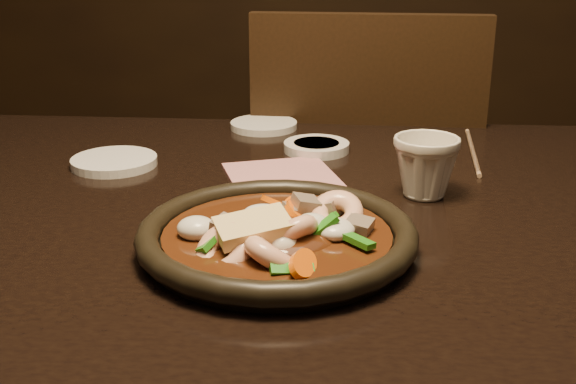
# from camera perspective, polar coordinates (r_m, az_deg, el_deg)

# --- Properties ---
(table) EXTENTS (1.60, 0.90, 0.75)m
(table) POSITION_cam_1_polar(r_m,az_deg,el_deg) (0.94, 4.53, -5.86)
(table) COLOR black
(table) RESTS_ON floor
(chair) EXTENTS (0.46, 0.46, 0.95)m
(chair) POSITION_cam_1_polar(r_m,az_deg,el_deg) (1.53, 5.93, -1.86)
(chair) COLOR black
(chair) RESTS_ON floor
(plate) EXTENTS (0.31, 0.31, 0.03)m
(plate) POSITION_cam_1_polar(r_m,az_deg,el_deg) (0.80, -0.87, -3.55)
(plate) COLOR black
(plate) RESTS_ON table
(stirfry) EXTENTS (0.22, 0.22, 0.06)m
(stirfry) POSITION_cam_1_polar(r_m,az_deg,el_deg) (0.79, -0.61, -3.31)
(stirfry) COLOR #351709
(stirfry) RESTS_ON plate
(soy_dish) EXTENTS (0.10, 0.10, 0.01)m
(soy_dish) POSITION_cam_1_polar(r_m,az_deg,el_deg) (1.15, 2.26, 3.59)
(soy_dish) COLOR silver
(soy_dish) RESTS_ON table
(saucer_left) EXTENTS (0.13, 0.13, 0.01)m
(saucer_left) POSITION_cam_1_polar(r_m,az_deg,el_deg) (1.11, -13.57, 2.35)
(saucer_left) COLOR silver
(saucer_left) RESTS_ON table
(saucer_right) EXTENTS (0.12, 0.12, 0.01)m
(saucer_right) POSITION_cam_1_polar(r_m,az_deg,el_deg) (1.29, -1.92, 5.30)
(saucer_right) COLOR silver
(saucer_right) RESTS_ON table
(tea_cup) EXTENTS (0.11, 0.11, 0.09)m
(tea_cup) POSITION_cam_1_polar(r_m,az_deg,el_deg) (0.96, 10.81, 2.12)
(tea_cup) COLOR beige
(tea_cup) RESTS_ON table
(chopsticks) EXTENTS (0.03, 0.25, 0.01)m
(chopsticks) POSITION_cam_1_polar(r_m,az_deg,el_deg) (1.18, 14.39, 3.14)
(chopsticks) COLOR #9E7A5A
(chopsticks) RESTS_ON table
(napkin) EXTENTS (0.19, 0.19, 0.00)m
(napkin) POSITION_cam_1_polar(r_m,az_deg,el_deg) (1.03, -0.50, 1.27)
(napkin) COLOR #B77075
(napkin) RESTS_ON table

